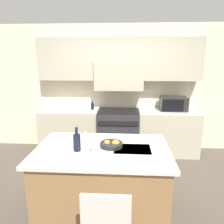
{
  "coord_description": "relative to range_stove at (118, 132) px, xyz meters",
  "views": [
    {
      "loc": [
        0.14,
        -2.85,
        1.98
      ],
      "look_at": [
        -0.07,
        0.46,
        1.17
      ],
      "focal_mm": 35.0,
      "sensor_mm": 36.0,
      "label": 1
    }
  ],
  "objects": [
    {
      "name": "kitchen_island",
      "position": [
        -0.13,
        -1.97,
        0.0
      ],
      "size": [
        1.63,
        1.08,
        0.92
      ],
      "color": "olive",
      "rests_on": "ground_plane"
    },
    {
      "name": "oil_bottle_on_counter",
      "position": [
        -0.55,
        -0.01,
        0.55
      ],
      "size": [
        0.06,
        0.06,
        0.19
      ],
      "color": "black",
      "rests_on": "back_counter"
    },
    {
      "name": "wine_glass_far",
      "position": [
        -0.37,
        -1.78,
        0.57
      ],
      "size": [
        0.07,
        0.07,
        0.17
      ],
      "color": "white",
      "rests_on": "kitchen_island"
    },
    {
      "name": "range_stove",
      "position": [
        0.0,
        0.0,
        0.0
      ],
      "size": [
        0.86,
        0.7,
        0.93
      ],
      "color": "#2D2D33",
      "rests_on": "ground_plane"
    },
    {
      "name": "fruit_bowl",
      "position": [
        -0.02,
        -1.91,
        0.49
      ],
      "size": [
        0.28,
        0.28,
        0.1
      ],
      "color": "black",
      "rests_on": "kitchen_island"
    },
    {
      "name": "microwave",
      "position": [
        1.13,
        0.02,
        0.62
      ],
      "size": [
        0.53,
        0.38,
        0.28
      ],
      "color": "black",
      "rests_on": "back_counter"
    },
    {
      "name": "wine_glass_near",
      "position": [
        -0.24,
        -2.11,
        0.57
      ],
      "size": [
        0.07,
        0.07,
        0.17
      ],
      "color": "white",
      "rests_on": "kitchen_island"
    },
    {
      "name": "ground_plane",
      "position": [
        0.0,
        -1.59,
        -0.46
      ],
      "size": [
        10.0,
        10.0,
        0.0
      ],
      "primitive_type": "plane",
      "color": "brown"
    },
    {
      "name": "back_cabinetry",
      "position": [
        0.0,
        0.27,
        1.12
      ],
      "size": [
        10.0,
        0.46,
        2.7
      ],
      "color": "beige",
      "rests_on": "ground_plane"
    },
    {
      "name": "back_counter",
      "position": [
        0.0,
        0.02,
        0.01
      ],
      "size": [
        3.32,
        0.62,
        0.95
      ],
      "color": "#B2AD93",
      "rests_on": "ground_plane"
    },
    {
      "name": "wine_bottle",
      "position": [
        -0.42,
        -2.06,
        0.57
      ],
      "size": [
        0.09,
        0.09,
        0.29
      ],
      "color": "black",
      "rests_on": "kitchen_island"
    }
  ]
}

